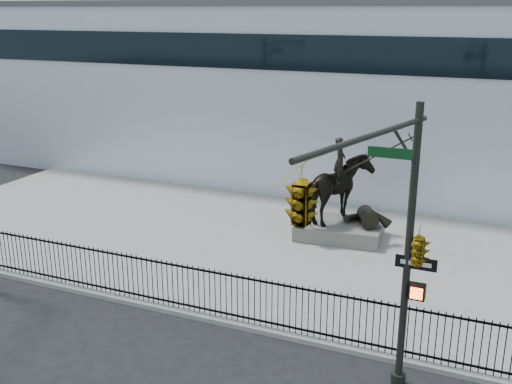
% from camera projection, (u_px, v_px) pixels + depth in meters
% --- Properties ---
extents(ground, '(120.00, 120.00, 0.00)m').
position_uv_depth(ground, '(152.00, 330.00, 17.28)').
color(ground, black).
rests_on(ground, ground).
extents(plaza, '(30.00, 12.00, 0.15)m').
position_uv_depth(plaza, '(250.00, 244.00, 23.41)').
color(plaza, gray).
rests_on(plaza, ground).
extents(building, '(44.00, 14.00, 9.00)m').
position_uv_depth(building, '(342.00, 90.00, 33.54)').
color(building, silver).
rests_on(building, ground).
extents(picket_fence, '(22.10, 0.10, 1.50)m').
position_uv_depth(picket_fence, '(173.00, 284.00, 18.11)').
color(picket_fence, black).
rests_on(picket_fence, plaza).
extents(statue_plinth, '(3.48, 2.53, 0.62)m').
position_uv_depth(statue_plinth, '(339.00, 230.00, 23.84)').
color(statue_plinth, '#5A5852').
rests_on(statue_plinth, plaza).
extents(equestrian_statue, '(4.23, 2.78, 3.59)m').
position_uv_depth(equestrian_statue, '(343.00, 191.00, 23.35)').
color(equestrian_statue, black).
rests_on(equestrian_statue, statue_plinth).
extents(traffic_signal_right, '(2.17, 6.86, 7.00)m').
position_uv_depth(traffic_signal_right, '(367.00, 225.00, 11.67)').
color(traffic_signal_right, black).
rests_on(traffic_signal_right, ground).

